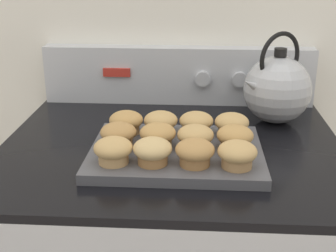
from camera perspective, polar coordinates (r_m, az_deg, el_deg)
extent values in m
cube|color=black|center=(1.10, 0.49, -2.45)|extent=(0.79, 0.67, 0.02)
cube|color=#B7BABF|center=(1.36, 1.24, 6.22)|extent=(0.77, 0.05, 0.16)
cube|color=#B72D23|center=(1.35, -6.27, 6.51)|extent=(0.08, 0.01, 0.02)
cylinder|color=#B7BABF|center=(1.33, 4.25, 5.76)|extent=(0.04, 0.02, 0.04)
cylinder|color=#B7BABF|center=(1.33, 8.71, 5.64)|extent=(0.04, 0.02, 0.04)
cylinder|color=#B7BABF|center=(1.34, 13.11, 5.48)|extent=(0.04, 0.02, 0.04)
cube|color=#4C4C51|center=(1.01, 1.02, -3.26)|extent=(0.37, 0.29, 0.02)
cylinder|color=tan|center=(0.94, -6.65, -3.77)|extent=(0.06, 0.06, 0.03)
ellipsoid|color=tan|center=(0.94, -6.70, -2.66)|extent=(0.08, 0.08, 0.04)
cylinder|color=olive|center=(0.93, -1.89, -3.87)|extent=(0.06, 0.06, 0.03)
ellipsoid|color=tan|center=(0.93, -1.90, -2.75)|extent=(0.08, 0.08, 0.04)
cylinder|color=olive|center=(0.93, 3.28, -4.03)|extent=(0.06, 0.06, 0.03)
ellipsoid|color=#B2844C|center=(0.92, 3.31, -2.90)|extent=(0.08, 0.08, 0.04)
cylinder|color=#A37A4C|center=(0.93, 8.39, -4.23)|extent=(0.06, 0.06, 0.03)
ellipsoid|color=tan|center=(0.92, 8.46, -3.11)|extent=(0.08, 0.08, 0.04)
cylinder|color=tan|center=(1.02, -6.04, -1.80)|extent=(0.06, 0.06, 0.03)
ellipsoid|color=#B2844C|center=(1.01, -6.08, -0.76)|extent=(0.08, 0.08, 0.04)
cylinder|color=tan|center=(1.01, -1.25, -1.92)|extent=(0.06, 0.06, 0.03)
ellipsoid|color=tan|center=(1.00, -1.26, -0.87)|extent=(0.08, 0.08, 0.04)
cylinder|color=tan|center=(1.00, 3.35, -2.14)|extent=(0.06, 0.06, 0.03)
ellipsoid|color=tan|center=(0.99, 3.37, -1.08)|extent=(0.08, 0.08, 0.04)
cylinder|color=tan|center=(1.01, 8.13, -2.17)|extent=(0.06, 0.06, 0.03)
ellipsoid|color=tan|center=(1.00, 8.18, -1.12)|extent=(0.08, 0.08, 0.04)
cylinder|color=tan|center=(1.09, -5.10, -0.24)|extent=(0.06, 0.06, 0.03)
ellipsoid|color=tan|center=(1.08, -5.13, 0.74)|extent=(0.08, 0.08, 0.04)
cylinder|color=tan|center=(1.08, -0.88, -0.29)|extent=(0.06, 0.06, 0.03)
ellipsoid|color=tan|center=(1.08, -0.89, 0.70)|extent=(0.08, 0.08, 0.04)
cylinder|color=#A37A4C|center=(1.08, 3.46, -0.36)|extent=(0.06, 0.06, 0.03)
ellipsoid|color=tan|center=(1.08, 3.48, 0.63)|extent=(0.08, 0.08, 0.04)
cylinder|color=tan|center=(1.08, 7.74, -0.52)|extent=(0.06, 0.06, 0.03)
ellipsoid|color=tan|center=(1.08, 7.79, 0.47)|extent=(0.08, 0.08, 0.04)
sphere|color=#ADAFB5|center=(1.23, 13.18, 4.32)|extent=(0.17, 0.17, 0.17)
cylinder|color=black|center=(1.21, 13.55, 8.73)|extent=(0.03, 0.03, 0.02)
cone|color=#ADAFB5|center=(1.17, 10.49, 4.79)|extent=(0.09, 0.08, 0.07)
torus|color=black|center=(1.21, 13.49, 8.06)|extent=(0.11, 0.09, 0.13)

